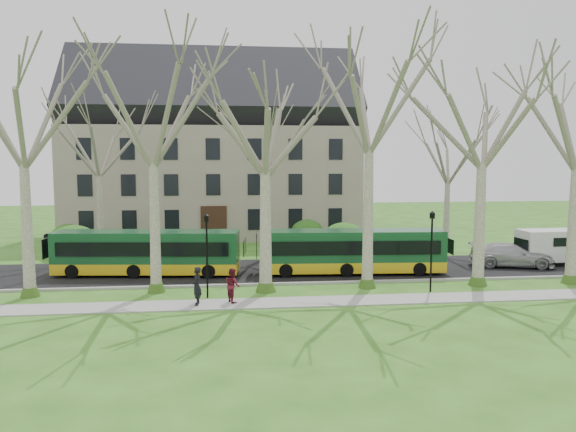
% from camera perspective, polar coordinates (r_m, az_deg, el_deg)
% --- Properties ---
extents(ground, '(120.00, 120.00, 0.00)m').
position_cam_1_polar(ground, '(31.10, 3.10, -7.55)').
color(ground, '#315E1B').
rests_on(ground, ground).
extents(sidewalk, '(70.00, 2.00, 0.06)m').
position_cam_1_polar(sidewalk, '(28.70, 3.94, -8.63)').
color(sidewalk, gray).
rests_on(sidewalk, ground).
extents(road, '(80.00, 8.00, 0.06)m').
position_cam_1_polar(road, '(36.40, 1.66, -5.51)').
color(road, black).
rests_on(road, ground).
extents(curb, '(80.00, 0.25, 0.14)m').
position_cam_1_polar(curb, '(32.53, 2.66, -6.82)').
color(curb, '#A5A39E').
rests_on(curb, ground).
extents(building, '(26.50, 12.20, 16.00)m').
position_cam_1_polar(building, '(53.84, -7.52, 6.73)').
color(building, gray).
rests_on(building, ground).
extents(tree_row_verge, '(49.00, 7.00, 14.00)m').
position_cam_1_polar(tree_row_verge, '(30.55, 3.08, 5.46)').
color(tree_row_verge, gray).
rests_on(tree_row_verge, ground).
extents(tree_row_far, '(33.00, 7.00, 12.00)m').
position_cam_1_polar(tree_row_far, '(41.01, -1.26, 4.17)').
color(tree_row_far, gray).
rests_on(tree_row_far, ground).
extents(lamp_row, '(36.22, 0.22, 4.30)m').
position_cam_1_polar(lamp_row, '(29.63, 3.45, -3.15)').
color(lamp_row, black).
rests_on(lamp_row, ground).
extents(hedges, '(30.60, 8.60, 2.00)m').
position_cam_1_polar(hedges, '(44.27, -5.90, -2.23)').
color(hedges, '#1C5117').
rests_on(hedges, ground).
extents(bus_lead, '(11.38, 3.57, 2.80)m').
position_cam_1_polar(bus_lead, '(35.67, -14.11, -3.59)').
color(bus_lead, '#144725').
rests_on(bus_lead, road).
extents(bus_follow, '(11.32, 3.03, 2.80)m').
position_cam_1_polar(bus_follow, '(35.30, 6.63, -3.55)').
color(bus_follow, '#144725').
rests_on(bus_follow, road).
extents(sedan, '(5.72, 3.56, 1.55)m').
position_cam_1_polar(sedan, '(40.09, 21.75, -3.71)').
color(sedan, '#A9A8AD').
rests_on(sedan, road).
extents(van_a, '(5.48, 2.19, 2.36)m').
position_cam_1_polar(van_a, '(42.23, 25.76, -2.85)').
color(van_a, silver).
rests_on(van_a, road).
extents(pedestrian_a, '(0.48, 0.70, 1.87)m').
position_cam_1_polar(pedestrian_a, '(28.01, -9.25, -7.03)').
color(pedestrian_a, black).
rests_on(pedestrian_a, sidewalk).
extents(pedestrian_b, '(0.92, 1.02, 1.71)m').
position_cam_1_polar(pedestrian_b, '(28.32, -5.66, -7.00)').
color(pedestrian_b, '#5A1422').
rests_on(pedestrian_b, sidewalk).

